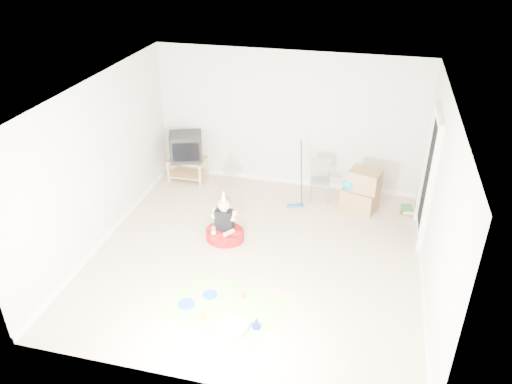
% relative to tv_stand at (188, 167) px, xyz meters
% --- Properties ---
extents(ground, '(5.00, 5.00, 0.00)m').
position_rel_tv_stand_xyz_m(ground, '(1.93, -2.15, -0.27)').
color(ground, '#C9AE91').
rests_on(ground, ground).
extents(doorway_recess, '(0.02, 0.90, 2.05)m').
position_rel_tv_stand_xyz_m(doorway_recess, '(4.41, -0.95, 0.76)').
color(doorway_recess, black).
rests_on(doorway_recess, ground).
extents(tv_stand, '(0.72, 0.45, 0.45)m').
position_rel_tv_stand_xyz_m(tv_stand, '(0.00, 0.00, 0.00)').
color(tv_stand, '#A5814A').
rests_on(tv_stand, ground).
extents(crt_tv, '(0.75, 0.69, 0.53)m').
position_rel_tv_stand_xyz_m(crt_tv, '(-0.00, 0.00, 0.45)').
color(crt_tv, black).
rests_on(crt_tv, tv_stand).
extents(folding_chair, '(0.39, 0.38, 0.80)m').
position_rel_tv_stand_xyz_m(folding_chair, '(2.65, -0.18, 0.13)').
color(folding_chair, gray).
rests_on(folding_chair, ground).
extents(cardboard_boxes, '(0.72, 0.63, 0.76)m').
position_rel_tv_stand_xyz_m(cardboard_boxes, '(3.40, -0.32, 0.10)').
color(cardboard_boxes, '#977049').
rests_on(cardboard_boxes, ground).
extents(floor_mop, '(0.31, 0.38, 1.18)m').
position_rel_tv_stand_xyz_m(floor_mop, '(2.27, -0.54, -0.00)').
color(floor_mop, '#2153A9').
rests_on(floor_mop, ground).
extents(book_pile, '(0.26, 0.31, 0.12)m').
position_rel_tv_stand_xyz_m(book_pile, '(4.25, -0.27, -0.21)').
color(book_pile, '#26742E').
rests_on(book_pile, ground).
extents(seated_woman, '(0.66, 0.66, 0.91)m').
position_rel_tv_stand_xyz_m(seated_woman, '(1.33, -1.84, -0.07)').
color(seated_woman, '#9C0E10').
rests_on(seated_woman, ground).
extents(party_mat, '(1.69, 1.41, 0.01)m').
position_rel_tv_stand_xyz_m(party_mat, '(1.79, -3.39, -0.26)').
color(party_mat, '#E22F87').
rests_on(party_mat, ground).
extents(birthday_cake, '(0.39, 0.35, 0.16)m').
position_rel_tv_stand_xyz_m(birthday_cake, '(2.03, -3.74, -0.22)').
color(birthday_cake, white).
rests_on(birthday_cake, party_mat).
extents(blue_plate_near, '(0.23, 0.23, 0.01)m').
position_rel_tv_stand_xyz_m(blue_plate_near, '(1.53, -3.22, -0.25)').
color(blue_plate_near, blue).
rests_on(blue_plate_near, party_mat).
extents(blue_plate_far, '(0.24, 0.24, 0.01)m').
position_rel_tv_stand_xyz_m(blue_plate_far, '(1.27, -3.48, -0.25)').
color(blue_plate_far, blue).
rests_on(blue_plate_far, party_mat).
extents(orange_cup_near, '(0.08, 0.08, 0.08)m').
position_rel_tv_stand_xyz_m(orange_cup_near, '(1.97, -3.17, -0.22)').
color(orange_cup_near, orange).
rests_on(orange_cup_near, party_mat).
extents(orange_cup_far, '(0.09, 0.09, 0.09)m').
position_rel_tv_stand_xyz_m(orange_cup_far, '(1.59, -3.68, -0.21)').
color(orange_cup_far, orange).
rests_on(orange_cup_far, party_mat).
extents(blue_party_hat, '(0.16, 0.16, 0.17)m').
position_rel_tv_stand_xyz_m(blue_party_hat, '(2.30, -3.67, -0.17)').
color(blue_party_hat, '#161CA0').
rests_on(blue_party_hat, party_mat).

